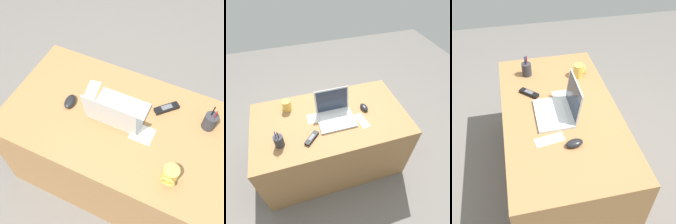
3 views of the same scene
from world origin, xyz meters
The scene contains 9 objects.
ground_plane centered at (0.00, 0.00, 0.00)m, with size 6.00×6.00×0.00m, color slate.
desk centered at (0.00, 0.00, 0.35)m, with size 1.41×0.78×0.71m, color #9E7042.
laptop centered at (0.04, -0.01, 0.76)m, with size 0.32×0.28×0.25m.
computer_mouse centered at (0.34, 0.02, 0.73)m, with size 0.06×0.11×0.04m, color black.
coffee_mug_white centered at (-0.36, 0.22, 0.76)m, with size 0.08×0.09×0.10m.
cordless_phone centered at (-0.21, -0.19, 0.72)m, with size 0.14×0.14×0.03m.
pen_holder centered at (-0.46, -0.17, 0.76)m, with size 0.07×0.07×0.17m.
paper_note_near_laptop centered at (0.26, -0.12, 0.71)m, with size 0.07×0.18×0.00m, color white.
paper_note_left centered at (-0.14, 0.03, 0.71)m, with size 0.13×0.11×0.00m, color white.
Camera 2 is at (-0.27, -1.15, 1.98)m, focal length 30.50 mm.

